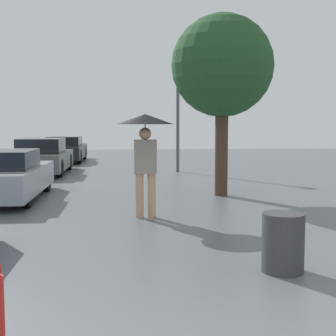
% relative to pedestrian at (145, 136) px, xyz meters
% --- Properties ---
extents(pedestrian, '(1.08, 1.08, 1.94)m').
position_rel_pedestrian_xyz_m(pedestrian, '(0.00, 0.00, 0.00)').
color(pedestrian, tan).
rests_on(pedestrian, ground_plane).
extents(parked_car_second, '(1.82, 3.95, 1.16)m').
position_rel_pedestrian_xyz_m(parked_car_second, '(-3.25, 2.44, -0.98)').
color(parked_car_second, '#9EA3A8').
rests_on(parked_car_second, ground_plane).
extents(parked_car_third, '(1.72, 4.12, 1.26)m').
position_rel_pedestrian_xyz_m(parked_car_third, '(-3.29, 8.23, -0.94)').
color(parked_car_third, '#4C514C').
rests_on(parked_car_third, ground_plane).
extents(parked_car_farthest, '(1.69, 4.32, 1.18)m').
position_rel_pedestrian_xyz_m(parked_car_farthest, '(-3.15, 13.73, -0.96)').
color(parked_car_farthest, black).
rests_on(parked_car_farthest, ground_plane).
extents(tree, '(2.47, 2.47, 4.39)m').
position_rel_pedestrian_xyz_m(tree, '(1.98, 2.58, 1.60)').
color(tree, '#473323').
rests_on(tree, ground_plane).
extents(street_lamp, '(0.37, 0.37, 4.33)m').
position_rel_pedestrian_xyz_m(street_lamp, '(1.57, 8.40, 1.50)').
color(street_lamp, '#515456').
rests_on(street_lamp, ground_plane).
extents(trash_bin, '(0.50, 0.50, 0.70)m').
position_rel_pedestrian_xyz_m(trash_bin, '(1.47, -3.41, -1.17)').
color(trash_bin, '#38383D').
rests_on(trash_bin, ground_plane).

